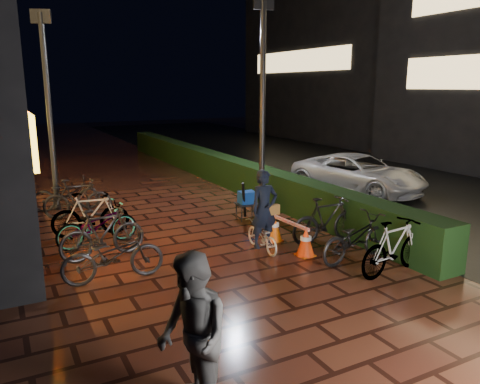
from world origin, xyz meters
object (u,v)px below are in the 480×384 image
van (358,173)px  traffic_barrier (289,234)px  cyclist (263,222)px  cart_assembly (247,199)px  bystander_person (193,337)px

van → traffic_barrier: bearing=-160.2°
van → cyclist: (-5.74, -3.49, 0.03)m
traffic_barrier → cart_assembly: cart_assembly is taller
bystander_person → van: size_ratio=0.41×
cyclist → cart_assembly: bearing=69.5°
van → cart_assembly: size_ratio=4.13×
bystander_person → cart_assembly: bystander_person is taller
bystander_person → cart_assembly: bearing=149.3°
traffic_barrier → van: bearing=34.9°
van → cart_assembly: van is taller
cart_assembly → bystander_person: bearing=-122.8°
cart_assembly → van: bearing=13.4°
cyclist → bystander_person: bearing=-128.7°
van → cyclist: size_ratio=2.52×
van → cart_assembly: 5.01m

